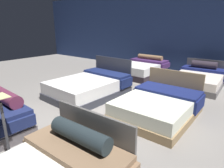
% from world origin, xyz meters
% --- Properties ---
extents(ground_plane, '(18.00, 18.00, 0.02)m').
position_xyz_m(ground_plane, '(0.00, 0.00, -0.01)').
color(ground_plane, gray).
extents(showroom_back_wall, '(18.00, 0.06, 3.50)m').
position_xyz_m(showroom_back_wall, '(0.00, 5.03, 1.75)').
color(showroom_back_wall, navy).
rests_on(showroom_back_wall, ground_plane).
extents(bed_2, '(1.67, 2.23, 0.99)m').
position_xyz_m(bed_2, '(-1.08, 0.42, 0.27)').
color(bed_2, '#2E303A').
rests_on(bed_2, ground_plane).
extents(bed_3, '(1.54, 1.95, 0.88)m').
position_xyz_m(bed_3, '(1.05, 0.46, 0.24)').
color(bed_3, '#8E724E').
rests_on(bed_3, ground_plane).
extents(bed_4, '(1.61, 2.03, 0.77)m').
position_xyz_m(bed_4, '(-1.11, 3.43, 0.28)').
color(bed_4, black).
rests_on(bed_4, ground_plane).
extents(bed_5, '(1.59, 2.14, 0.77)m').
position_xyz_m(bed_5, '(1.11, 3.42, 0.24)').
color(bed_5, '#575455').
rests_on(bed_5, ground_plane).
extents(price_sign, '(0.28, 0.24, 1.04)m').
position_xyz_m(price_sign, '(0.00, -2.36, 0.40)').
color(price_sign, '#3F3F44').
rests_on(price_sign, ground_plane).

